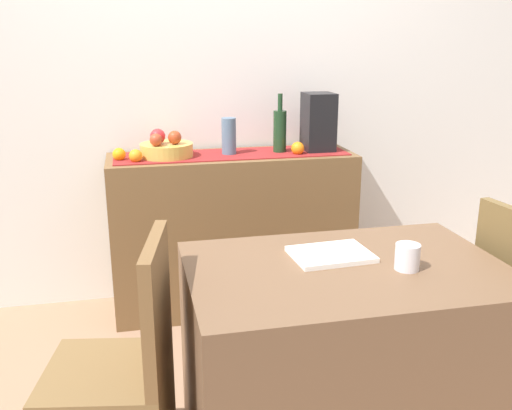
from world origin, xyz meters
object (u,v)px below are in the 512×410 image
object	(u,v)px
wine_bottle	(280,130)
dining_table	(343,360)
open_book	(331,254)
coffee_cup	(407,257)
fruit_bowl	(167,150)
coffee_maker	(318,122)
ceramic_vase	(229,137)
sideboard_console	(233,232)

from	to	relation	value
wine_bottle	dining_table	bearing A→B (deg)	-94.20
open_book	coffee_cup	world-z (taller)	coffee_cup
fruit_bowl	open_book	world-z (taller)	fruit_bowl
coffee_maker	open_book	world-z (taller)	coffee_maker
wine_bottle	dining_table	distance (m)	1.44
ceramic_vase	open_book	distance (m)	1.22
open_book	coffee_cup	size ratio (longest dim) A/B	3.11
sideboard_console	fruit_bowl	bearing A→B (deg)	180.00
coffee_maker	wine_bottle	bearing A→B (deg)	-180.00
sideboard_console	coffee_cup	xyz separation A→B (m)	(0.36, -1.35, 0.34)
wine_bottle	coffee_maker	bearing A→B (deg)	0.00
wine_bottle	dining_table	xyz separation A→B (m)	(-0.09, -1.28, -0.64)
open_book	coffee_cup	distance (m)	0.27
coffee_maker	open_book	distance (m)	1.27
fruit_bowl	ceramic_vase	distance (m)	0.34
wine_bottle	open_book	bearing A→B (deg)	-95.77
wine_bottle	coffee_maker	world-z (taller)	wine_bottle
dining_table	sideboard_console	bearing A→B (deg)	97.72
fruit_bowl	dining_table	distance (m)	1.49
fruit_bowl	wine_bottle	distance (m)	0.63
coffee_maker	sideboard_console	bearing A→B (deg)	180.00
sideboard_console	coffee_cup	bearing A→B (deg)	-74.98
fruit_bowl	coffee_maker	xyz separation A→B (m)	(0.84, 0.00, 0.12)
dining_table	coffee_cup	world-z (taller)	coffee_cup
wine_bottle	ceramic_vase	xyz separation A→B (m)	(-0.28, 0.00, -0.02)
ceramic_vase	fruit_bowl	bearing A→B (deg)	180.00
dining_table	wine_bottle	bearing A→B (deg)	85.80
fruit_bowl	coffee_cup	world-z (taller)	fruit_bowl
sideboard_console	dining_table	bearing A→B (deg)	-82.28
sideboard_console	ceramic_vase	world-z (taller)	ceramic_vase
dining_table	coffee_cup	distance (m)	0.46
ceramic_vase	dining_table	bearing A→B (deg)	-81.56
open_book	ceramic_vase	bearing A→B (deg)	94.07
coffee_maker	coffee_cup	xyz separation A→B (m)	(-0.13, -1.35, -0.26)
dining_table	open_book	xyz separation A→B (m)	(-0.03, 0.10, 0.38)
wine_bottle	coffee_maker	xyz separation A→B (m)	(0.22, 0.00, 0.04)
sideboard_console	open_book	size ratio (longest dim) A/B	4.79
ceramic_vase	dining_table	size ratio (longest dim) A/B	0.18
coffee_maker	open_book	bearing A→B (deg)	-106.04
coffee_cup	wine_bottle	bearing A→B (deg)	94.01
wine_bottle	open_book	world-z (taller)	wine_bottle
coffee_cup	fruit_bowl	bearing A→B (deg)	117.89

